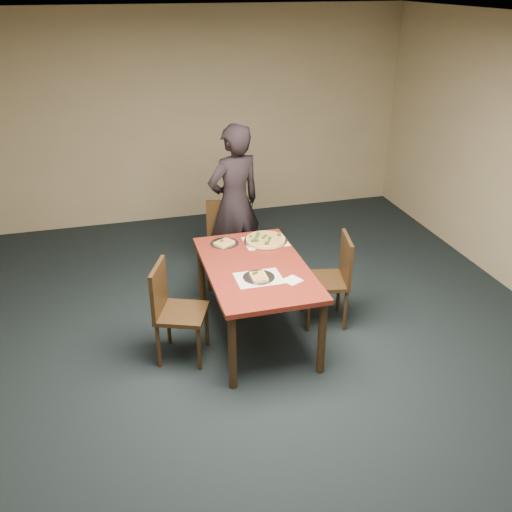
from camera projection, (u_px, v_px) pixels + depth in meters
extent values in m
plane|color=black|center=(275.00, 390.00, 4.77)|extent=(8.00, 8.00, 0.00)
plane|color=tan|center=(189.00, 118.00, 7.60)|extent=(6.00, 0.00, 6.00)
plane|color=white|center=(282.00, 32.00, 3.52)|extent=(8.00, 8.00, 0.00)
cube|color=#5C1812|center=(256.00, 268.00, 5.17)|extent=(0.90, 1.50, 0.04)
cylinder|color=black|center=(232.00, 352.00, 4.65)|extent=(0.07, 0.07, 0.70)
cylinder|color=black|center=(202.00, 275.00, 5.84)|extent=(0.07, 0.07, 0.70)
cylinder|color=black|center=(322.00, 338.00, 4.83)|extent=(0.07, 0.07, 0.70)
cylinder|color=black|center=(274.00, 266.00, 6.02)|extent=(0.07, 0.07, 0.70)
cube|color=black|center=(226.00, 246.00, 6.24)|extent=(0.51, 0.51, 0.04)
cylinder|color=black|center=(209.00, 273.00, 6.17)|extent=(0.04, 0.04, 0.43)
cylinder|color=black|center=(211.00, 258.00, 6.50)|extent=(0.04, 0.04, 0.43)
cylinder|color=black|center=(242.00, 273.00, 6.18)|extent=(0.04, 0.04, 0.43)
cylinder|color=black|center=(242.00, 258.00, 6.50)|extent=(0.04, 0.04, 0.43)
cube|color=black|center=(225.00, 219.00, 6.30)|extent=(0.42, 0.14, 0.44)
cube|color=black|center=(182.00, 313.00, 5.00)|extent=(0.55, 0.55, 0.04)
cylinder|color=black|center=(199.00, 349.00, 4.92)|extent=(0.04, 0.04, 0.43)
cylinder|color=black|center=(158.00, 346.00, 4.96)|extent=(0.04, 0.04, 0.43)
cylinder|color=black|center=(207.00, 326.00, 5.24)|extent=(0.04, 0.04, 0.43)
cylinder|color=black|center=(169.00, 324.00, 5.28)|extent=(0.04, 0.04, 0.43)
cube|color=black|center=(159.00, 288.00, 4.91)|extent=(0.19, 0.40, 0.44)
cube|color=black|center=(325.00, 281.00, 5.53)|extent=(0.50, 0.50, 0.04)
cylinder|color=black|center=(303.00, 293.00, 5.78)|extent=(0.04, 0.04, 0.43)
cylinder|color=black|center=(338.00, 292.00, 5.80)|extent=(0.04, 0.04, 0.43)
cylinder|color=black|center=(308.00, 312.00, 5.46)|extent=(0.04, 0.04, 0.43)
cylinder|color=black|center=(345.00, 311.00, 5.48)|extent=(0.04, 0.04, 0.43)
cube|color=black|center=(346.00, 258.00, 5.43)|extent=(0.12, 0.42, 0.44)
imported|color=black|center=(234.00, 204.00, 6.20)|extent=(0.74, 0.60, 1.76)
cube|color=white|center=(266.00, 241.00, 5.63)|extent=(0.42, 0.32, 0.00)
cube|color=white|center=(259.00, 278.00, 4.95)|extent=(0.40, 0.30, 0.00)
cylinder|color=silver|center=(266.00, 241.00, 5.62)|extent=(0.43, 0.43, 0.01)
cylinder|color=tan|center=(266.00, 239.00, 5.62)|extent=(0.39, 0.39, 0.02)
cylinder|color=#D5C26F|center=(266.00, 238.00, 5.61)|extent=(0.35, 0.35, 0.01)
sphere|color=#204314|center=(253.00, 240.00, 5.53)|extent=(0.04, 0.04, 0.04)
sphere|color=#204314|center=(254.00, 240.00, 5.54)|extent=(0.03, 0.03, 0.03)
sphere|color=#204314|center=(267.00, 243.00, 5.47)|extent=(0.04, 0.04, 0.04)
sphere|color=#204314|center=(256.00, 238.00, 5.58)|extent=(0.03, 0.03, 0.03)
sphere|color=#204314|center=(250.00, 236.00, 5.62)|extent=(0.03, 0.03, 0.03)
sphere|color=#204314|center=(270.00, 238.00, 5.58)|extent=(0.04, 0.04, 0.04)
sphere|color=#204314|center=(263.00, 237.00, 5.59)|extent=(0.04, 0.04, 0.04)
sphere|color=#204314|center=(279.00, 234.00, 5.65)|extent=(0.04, 0.04, 0.04)
sphere|color=#204314|center=(257.00, 240.00, 5.53)|extent=(0.04, 0.04, 0.04)
sphere|color=#204314|center=(266.00, 236.00, 5.63)|extent=(0.03, 0.03, 0.03)
sphere|color=#204314|center=(257.00, 236.00, 5.62)|extent=(0.04, 0.04, 0.04)
sphere|color=#204314|center=(269.00, 241.00, 5.53)|extent=(0.03, 0.03, 0.03)
sphere|color=#204314|center=(258.00, 234.00, 5.67)|extent=(0.04, 0.04, 0.04)
cylinder|color=silver|center=(259.00, 278.00, 4.95)|extent=(0.28, 0.28, 0.01)
cube|color=tan|center=(259.00, 276.00, 4.94)|extent=(0.13, 0.17, 0.02)
cube|color=#D5C26F|center=(259.00, 275.00, 4.93)|extent=(0.10, 0.14, 0.01)
sphere|color=#204314|center=(254.00, 273.00, 4.94)|extent=(0.03, 0.03, 0.03)
sphere|color=#204314|center=(256.00, 272.00, 4.96)|extent=(0.03, 0.03, 0.03)
cylinder|color=silver|center=(224.00, 244.00, 5.57)|extent=(0.28, 0.28, 0.01)
cube|color=tan|center=(224.00, 242.00, 5.57)|extent=(0.21, 0.20, 0.02)
cube|color=#D5C26F|center=(224.00, 241.00, 5.56)|extent=(0.17, 0.16, 0.01)
sphere|color=#204314|center=(222.00, 240.00, 5.56)|extent=(0.03, 0.03, 0.03)
sphere|color=#204314|center=(222.00, 241.00, 5.55)|extent=(0.03, 0.03, 0.03)
cube|color=white|center=(292.00, 280.00, 4.91)|extent=(0.19, 0.19, 0.01)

